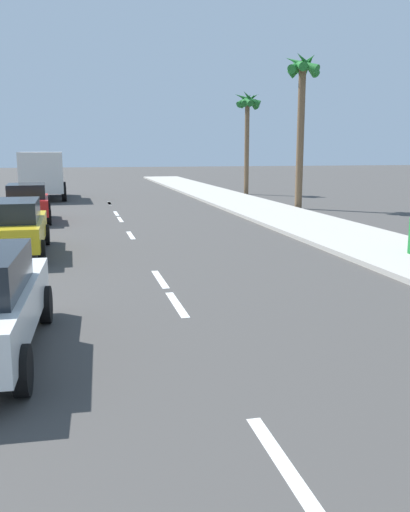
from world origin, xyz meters
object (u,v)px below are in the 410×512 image
parked_car_yellow (8,226)px  delivery_truck (42,174)px  palm_tree_distant (247,110)px  parked_car_red (27,202)px  palm_tree_far (302,88)px

parked_car_yellow → delivery_truck: delivery_truck is taller
delivery_truck → palm_tree_distant: (13.02, 0.61, 3.98)m
parked_car_red → delivery_truck: bearing=86.9°
parked_car_red → palm_tree_distant: bearing=38.8°
parked_car_red → delivery_truck: (0.07, 10.99, 0.67)m
parked_car_yellow → palm_tree_distant: (13.01, 19.17, 4.65)m
parked_car_yellow → palm_tree_distant: bearing=55.4°
delivery_truck → parked_car_red: bearing=-91.5°
parked_car_yellow → parked_car_red: 7.57m
delivery_truck → palm_tree_far: 16.13m
delivery_truck → palm_tree_far: bearing=-35.3°
palm_tree_far → delivery_truck: bearing=145.8°
delivery_truck → palm_tree_far: size_ratio=0.82×
palm_tree_far → parked_car_yellow: bearing=-142.5°
palm_tree_far → parked_car_red: bearing=-170.1°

